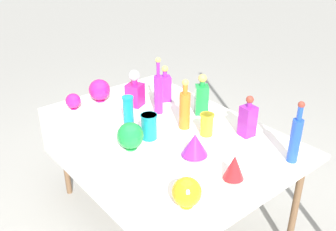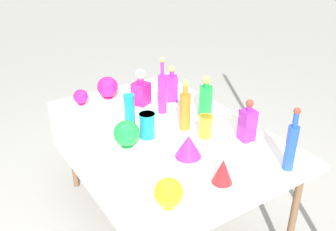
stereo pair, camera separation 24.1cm
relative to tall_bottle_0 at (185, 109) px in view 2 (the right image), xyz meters
name	(u,v)px [view 2 (the right image)]	position (x,y,z in m)	size (l,w,h in m)	color
ground_plane	(168,218)	(-0.05, -0.10, -0.90)	(40.00, 40.00, 0.00)	gray
display_table	(163,139)	(-0.05, -0.14, -0.20)	(1.69, 1.07, 0.76)	white
tall_bottle_0	(185,109)	(0.00, 0.00, 0.00)	(0.07, 0.07, 0.34)	orange
tall_bottle_1	(291,145)	(0.68, 0.21, 0.01)	(0.06, 0.06, 0.37)	blue
tall_bottle_2	(162,92)	(-0.28, 0.01, 0.02)	(0.06, 0.06, 0.41)	purple
square_decanter_0	(172,87)	(-0.42, 0.18, -0.03)	(0.11, 0.11, 0.28)	purple
square_decanter_1	(141,89)	(-0.49, -0.05, -0.02)	(0.15, 0.15, 0.28)	#C61972
square_decanter_2	(206,99)	(-0.09, 0.24, -0.02)	(0.12, 0.12, 0.29)	#198C38
square_decanter_3	(247,123)	(0.33, 0.24, -0.03)	(0.09, 0.09, 0.27)	purple
slender_vase_0	(129,110)	(-0.23, -0.28, -0.02)	(0.07, 0.07, 0.22)	teal
slender_vase_1	(206,126)	(0.16, 0.05, -0.06)	(0.09, 0.09, 0.15)	yellow
slender_vase_2	(147,125)	(-0.04, -0.26, -0.05)	(0.11, 0.11, 0.16)	teal
fluted_vase_0	(188,146)	(0.29, -0.18, -0.06)	(0.15, 0.15, 0.14)	purple
fluted_vase_1	(223,171)	(0.59, -0.18, -0.06)	(0.11, 0.11, 0.15)	red
round_bowl_0	(169,193)	(0.58, -0.51, -0.06)	(0.14, 0.14, 0.15)	orange
round_bowl_1	(108,87)	(-0.73, -0.21, -0.05)	(0.16, 0.16, 0.17)	#C61972
round_bowl_2	(126,133)	(-0.01, -0.42, -0.05)	(0.16, 0.16, 0.17)	#198C38
round_bowl_3	(81,97)	(-0.73, -0.43, -0.08)	(0.11, 0.11, 0.12)	#C61972
price_tag_left	(103,149)	(-0.03, -0.57, -0.12)	(0.06, 0.01, 0.04)	white
price_tag_center	(74,112)	(-0.60, -0.54, -0.12)	(0.06, 0.01, 0.03)	white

